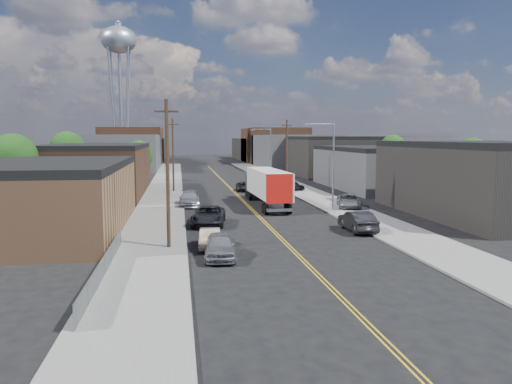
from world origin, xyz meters
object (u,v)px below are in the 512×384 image
object	(u,v)px
water_tower	(119,45)
car_right_lot_c	(292,185)
car_left_b	(210,238)
semi_truck	(266,185)
car_right_oncoming	(357,221)
car_ahead_truck	(244,186)
car_left_c	(209,216)
car_left_d	(189,199)
car_right_lot_a	(349,201)
car_left_a	(220,246)

from	to	relation	value
water_tower	car_right_lot_c	xyz separation A→B (m)	(30.20, -65.83, -29.83)
water_tower	car_left_b	distance (m)	105.74
semi_truck	car_right_oncoming	world-z (taller)	semi_truck
semi_truck	car_ahead_truck	xyz separation A→B (m)	(-0.51, 14.78, -1.65)
water_tower	car_right_oncoming	distance (m)	104.48
water_tower	car_left_b	world-z (taller)	water_tower
car_left_b	car_left_c	xyz separation A→B (m)	(0.44, 8.82, 0.17)
car_left_c	car_right_lot_c	xyz separation A→B (m)	(13.20, 25.37, 0.00)
car_left_d	car_right_lot_a	distance (m)	17.19
water_tower	semi_truck	xyz separation A→B (m)	(24.01, -79.63, -28.36)
car_left_d	water_tower	bearing A→B (deg)	103.22
car_left_b	car_right_oncoming	bearing A→B (deg)	23.97
water_tower	car_right_oncoming	bearing A→B (deg)	-73.40
car_right_lot_a	car_left_c	bearing A→B (deg)	-139.39
semi_truck	car_right_lot_c	xyz separation A→B (m)	(6.19, 13.80, -1.47)
car_left_a	car_right_lot_a	size ratio (longest dim) A/B	0.95
car_right_lot_c	water_tower	bearing A→B (deg)	87.11
water_tower	car_left_c	bearing A→B (deg)	-79.44
semi_truck	car_left_c	world-z (taller)	semi_truck
car_left_b	car_right_lot_c	distance (m)	36.82
car_right_lot_a	car_right_oncoming	bearing A→B (deg)	-92.02
semi_truck	car_right_lot_a	size ratio (longest dim) A/B	3.10
semi_truck	car_left_c	xyz separation A→B (m)	(-7.01, -11.57, -1.48)
car_left_c	car_left_b	bearing A→B (deg)	-85.07
car_left_d	car_left_a	bearing A→B (deg)	-84.59
car_left_a	car_ahead_truck	world-z (taller)	car_left_a
water_tower	car_ahead_truck	xyz separation A→B (m)	(23.50, -64.86, -30.01)
car_left_a	car_left_b	xyz separation A→B (m)	(-0.44, 3.13, -0.16)
car_right_oncoming	water_tower	bearing A→B (deg)	-73.27
car_ahead_truck	car_right_lot_c	bearing A→B (deg)	-4.62
car_left_a	car_right_lot_c	xyz separation A→B (m)	(13.20, 37.33, 0.01)
semi_truck	car_left_c	distance (m)	13.61
semi_truck	car_left_c	bearing A→B (deg)	-123.17
semi_truck	car_ahead_truck	world-z (taller)	semi_truck
car_left_d	car_left_b	bearing A→B (deg)	-85.30
car_left_b	car_right_lot_a	distance (m)	22.62
car_left_b	car_right_lot_c	xyz separation A→B (m)	(13.64, 34.19, 0.17)
car_left_c	car_right_lot_a	world-z (taller)	car_left_c
car_right_oncoming	semi_truck	bearing A→B (deg)	-74.18
car_left_a	car_left_d	size ratio (longest dim) A/B	0.88
car_left_d	car_ahead_truck	bearing A→B (deg)	63.14
car_left_b	car_left_c	bearing A→B (deg)	92.42
car_left_c	car_right_oncoming	world-z (taller)	car_right_oncoming
semi_truck	car_left_b	distance (m)	21.78
water_tower	car_right_lot_c	bearing A→B (deg)	-65.36
car_right_lot_c	car_ahead_truck	xyz separation A→B (m)	(-6.70, 0.98, -0.18)
car_left_c	car_left_d	world-z (taller)	car_left_c
car_left_c	car_ahead_truck	size ratio (longest dim) A/B	1.28
car_left_b	car_left_c	world-z (taller)	car_left_c
water_tower	car_left_c	world-z (taller)	water_tower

